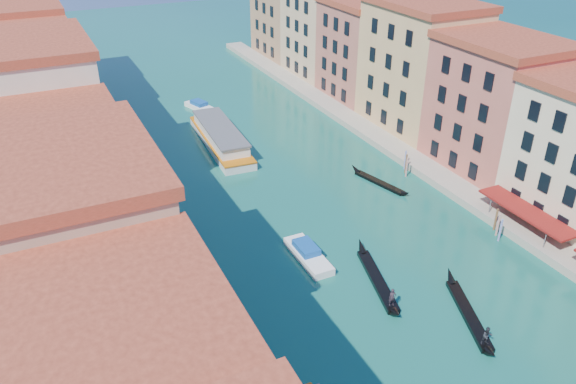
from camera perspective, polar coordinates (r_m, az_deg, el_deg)
name	(u,v)px	position (r m, az deg, el deg)	size (l,w,h in m)	color
left_bank_palazzos	(53,150)	(69.46, -22.75, 3.94)	(12.80, 128.40, 21.00)	tan
right_bank_palazzos	(443,83)	(90.01, 15.47, 10.63)	(12.80, 128.40, 21.00)	#A53E39
quay	(394,148)	(88.51, 10.69, 4.44)	(4.00, 140.00, 1.00)	#A89E87
vaporetto_far	(221,137)	(89.12, -6.87, 5.56)	(6.07, 21.38, 3.14)	silver
gondola_fore	(377,279)	(59.53, 9.06, -8.70)	(4.39, 13.16, 2.67)	black
gondola_right	(470,314)	(57.21, 17.99, -11.72)	(5.52, 12.34, 2.57)	black
gondola_far	(378,181)	(78.38, 9.14, 1.09)	(3.55, 10.87, 1.56)	black
motorboat_mid	(308,254)	(62.12, 2.03, -6.30)	(2.43, 7.72, 1.60)	white
motorboat_far	(200,106)	(104.91, -8.89, 8.59)	(4.39, 7.72, 1.53)	white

